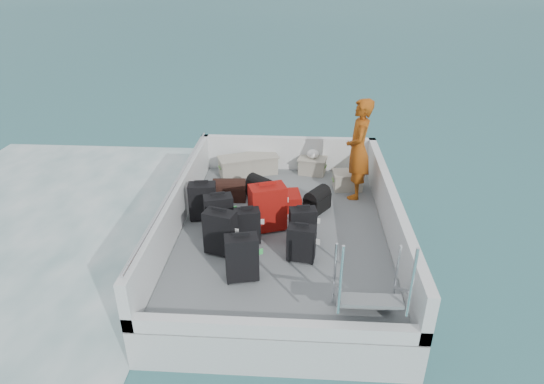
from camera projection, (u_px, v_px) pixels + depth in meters
The scene contains 24 objects.
ground at pixel (282, 259), 7.79m from camera, with size 160.00×160.00×0.00m, color #16444F.
wake_foam at pixel (12, 249), 8.05m from camera, with size 10.00×10.00×0.00m, color white.
ferry_hull at pixel (282, 244), 7.65m from camera, with size 3.60×5.00×0.60m, color silver.
deck at pixel (282, 228), 7.51m from camera, with size 3.30×4.70×0.02m, color slate.
deck_fittings at pixel (304, 219), 7.04m from camera, with size 3.60×5.00×0.90m.
suitcase_0 at pixel (221, 233), 6.70m from camera, with size 0.46×0.26×0.70m, color black.
suitcase_1 at pixel (219, 215), 7.22m from camera, with size 0.45×0.25×0.67m, color black.
suitcase_2 at pixel (203, 202), 7.64m from camera, with size 0.45×0.27×0.65m, color black.
suitcase_3 at pixel (242, 258), 6.15m from camera, with size 0.44×0.26×0.68m, color black.
suitcase_4 at pixel (247, 227), 6.98m from camera, with size 0.39×0.23×0.58m, color black.
suitcase_5 at pixel (268, 208), 7.31m from camera, with size 0.57×0.34×0.78m, color #950F0B.
suitcase_6 at pixel (301, 244), 6.58m from camera, with size 0.40×0.24×0.56m, color black.
suitcase_7 at pixel (303, 225), 7.02m from camera, with size 0.41×0.23×0.57m, color black.
suitcase_8 at pixel (280, 201), 8.04m from camera, with size 0.48×0.72×0.29m, color #950F0B.
duffel_0 at pixel (230, 192), 8.33m from camera, with size 0.59×0.30×0.32m, color black, non-canonical shape.
duffel_1 at pixel (260, 189), 8.43m from camera, with size 0.45×0.30×0.32m, color black, non-canonical shape.
duffel_2 at pixel (317, 202), 7.98m from camera, with size 0.47×0.30×0.32m, color black, non-canonical shape.
crate_0 at pixel (235, 167), 9.26m from camera, with size 0.60×0.42×0.36m, color #A8A392.
crate_1 at pixel (262, 164), 9.41m from camera, with size 0.60×0.41×0.36m, color #A8A392.
crate_2 at pixel (312, 166), 9.37m from camera, with size 0.52×0.36×0.32m, color #A8A392.
crate_3 at pixel (348, 181), 8.73m from camera, with size 0.53×0.37×0.32m, color #A8A392.
yellow_bag at pixel (345, 175), 9.09m from camera, with size 0.28×0.26×0.22m, color yellow.
white_bag at pixel (313, 155), 9.26m from camera, with size 0.24×0.24×0.18m, color white.
passenger at pixel (358, 149), 8.13m from camera, with size 0.68×0.44×1.85m, color #D66014.
Camera 1 is at (0.22, -6.43, 4.55)m, focal length 30.00 mm.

